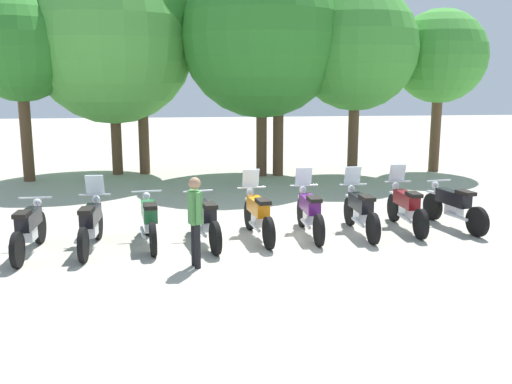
{
  "coord_description": "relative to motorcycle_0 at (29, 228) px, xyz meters",
  "views": [
    {
      "loc": [
        -1.41,
        -11.26,
        3.23
      ],
      "look_at": [
        0.0,
        0.5,
        0.9
      ],
      "focal_mm": 39.94,
      "sensor_mm": 36.0,
      "label": 1
    }
  ],
  "objects": [
    {
      "name": "tree_4",
      "position": [
        6.08,
        8.45,
        4.36
      ],
      "size": [
        3.28,
        3.28,
        6.54
      ],
      "color": "brown",
      "rests_on": "ground_plane"
    },
    {
      "name": "motorcycle_3",
      "position": [
        3.3,
        0.33,
        0.0
      ],
      "size": [
        0.71,
        2.16,
        0.99
      ],
      "rotation": [
        0.0,
        0.0,
        1.78
      ],
      "color": "black",
      "rests_on": "ground_plane"
    },
    {
      "name": "motorcycle_4",
      "position": [
        4.41,
        0.59,
        0.01
      ],
      "size": [
        0.62,
        2.18,
        1.37
      ],
      "rotation": [
        0.0,
        0.0,
        1.71
      ],
      "color": "black",
      "rests_on": "ground_plane"
    },
    {
      "name": "motorcycle_5",
      "position": [
        5.52,
        0.69,
        0.01
      ],
      "size": [
        0.62,
        2.19,
        1.37
      ],
      "rotation": [
        0.0,
        0.0,
        1.59
      ],
      "color": "black",
      "rests_on": "ground_plane"
    },
    {
      "name": "tree_3",
      "position": [
        5.5,
        8.43,
        4.14
      ],
      "size": [
        5.35,
        5.35,
        7.33
      ],
      "color": "brown",
      "rests_on": "ground_plane"
    },
    {
      "name": "motorcycle_0",
      "position": [
        0.0,
        0.0,
        0.0
      ],
      "size": [
        0.62,
        2.19,
        0.99
      ],
      "rotation": [
        0.0,
        0.0,
        1.57
      ],
      "color": "black",
      "rests_on": "ground_plane"
    },
    {
      "name": "motorcycle_8",
      "position": [
        8.82,
        0.93,
        0.0
      ],
      "size": [
        0.69,
        2.17,
        0.99
      ],
      "rotation": [
        0.0,
        0.0,
        1.77
      ],
      "color": "black",
      "rests_on": "ground_plane"
    },
    {
      "name": "person_0",
      "position": [
        3.1,
        -1.13,
        0.42
      ],
      "size": [
        0.27,
        0.41,
        1.6
      ],
      "rotation": [
        0.0,
        0.0,
        0.31
      ],
      "color": "black",
      "rests_on": "ground_plane"
    },
    {
      "name": "motorcycle_2",
      "position": [
        2.2,
        0.41,
        0.0
      ],
      "size": [
        0.62,
        2.18,
        0.99
      ],
      "rotation": [
        0.0,
        0.0,
        1.71
      ],
      "color": "black",
      "rests_on": "ground_plane"
    },
    {
      "name": "ground_plane",
      "position": [
        4.42,
        0.48,
        -0.5
      ],
      "size": [
        80.0,
        80.0,
        0.0
      ],
      "primitive_type": "plane",
      "color": "#ADA899"
    },
    {
      "name": "tree_6",
      "position": [
        11.82,
        8.7,
        3.53
      ],
      "size": [
        3.25,
        3.25,
        5.68
      ],
      "color": "brown",
      "rests_on": "ground_plane"
    },
    {
      "name": "motorcycle_1",
      "position": [
        1.1,
        0.19,
        0.01
      ],
      "size": [
        0.62,
        2.19,
        1.37
      ],
      "rotation": [
        0.0,
        0.0,
        1.55
      ],
      "color": "black",
      "rests_on": "ground_plane"
    },
    {
      "name": "tree_0",
      "position": [
        -2.16,
        8.28,
        3.69
      ],
      "size": [
        3.35,
        3.35,
        5.9
      ],
      "color": "brown",
      "rests_on": "ground_plane"
    },
    {
      "name": "tree_5",
      "position": [
        8.65,
        8.21,
        3.77
      ],
      "size": [
        4.15,
        4.15,
        6.36
      ],
      "color": "brown",
      "rests_on": "ground_plane"
    },
    {
      "name": "tree_2",
      "position": [
        1.48,
        9.36,
        4.68
      ],
      "size": [
        4.01,
        4.01,
        7.21
      ],
      "color": "brown",
      "rests_on": "ground_plane"
    },
    {
      "name": "tree_1",
      "position": [
        0.55,
        9.34,
        4.01
      ],
      "size": [
        5.52,
        5.52,
        7.28
      ],
      "color": "brown",
      "rests_on": "ground_plane"
    },
    {
      "name": "motorcycle_6",
      "position": [
        6.62,
        0.68,
        0.01
      ],
      "size": [
        0.62,
        2.19,
        1.37
      ],
      "rotation": [
        0.0,
        0.0,
        1.59
      ],
      "color": "black",
      "rests_on": "ground_plane"
    },
    {
      "name": "motorcycle_7",
      "position": [
        7.72,
        0.91,
        0.01
      ],
      "size": [
        0.62,
        2.19,
        1.37
      ],
      "rotation": [
        0.0,
        0.0,
        1.57
      ],
      "color": "black",
      "rests_on": "ground_plane"
    }
  ]
}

